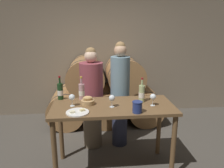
{
  "coord_description": "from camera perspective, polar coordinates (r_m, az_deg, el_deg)",
  "views": [
    {
      "loc": [
        -0.27,
        -2.66,
        1.97
      ],
      "look_at": [
        0.0,
        0.14,
        1.19
      ],
      "focal_mm": 35.0,
      "sensor_mm": 36.0,
      "label": 1
    }
  ],
  "objects": [
    {
      "name": "wine_glass_far_left",
      "position": [
        2.85,
        -10.45,
        -3.49
      ],
      "size": [
        0.08,
        0.08,
        0.16
      ],
      "color": "white",
      "rests_on": "tasting_table"
    },
    {
      "name": "tasting_table",
      "position": [
        2.92,
        0.27,
        -8.08
      ],
      "size": [
        1.6,
        0.71,
        0.94
      ],
      "color": "brown",
      "rests_on": "ground_plane"
    },
    {
      "name": "ground_plane",
      "position": [
        3.32,
        0.25,
        -20.99
      ],
      "size": [
        10.0,
        10.0,
        0.0
      ],
      "primitive_type": "plane",
      "color": "#4C473F"
    },
    {
      "name": "person_right",
      "position": [
        3.51,
        2.09,
        -2.6
      ],
      "size": [
        0.3,
        0.3,
        1.72
      ],
      "color": "#2D334C",
      "rests_on": "ground_plane"
    },
    {
      "name": "barrel_stack",
      "position": [
        4.45,
        -1.77,
        -2.46
      ],
      "size": [
        2.27,
        0.93,
        1.36
      ],
      "color": "#9E7042",
      "rests_on": "ground_plane"
    },
    {
      "name": "wine_bottle_white",
      "position": [
        2.98,
        7.77,
        -2.48
      ],
      "size": [
        0.08,
        0.08,
        0.34
      ],
      "color": "#ADBC7F",
      "rests_on": "tasting_table"
    },
    {
      "name": "wine_bottle_rose",
      "position": [
        3.08,
        -7.93,
        -1.97
      ],
      "size": [
        0.08,
        0.08,
        0.33
      ],
      "color": "#BC8E93",
      "rests_on": "tasting_table"
    },
    {
      "name": "stone_wall_back",
      "position": [
        4.84,
        -2.34,
        10.95
      ],
      "size": [
        10.0,
        0.12,
        3.2
      ],
      "color": "gray",
      "rests_on": "ground_plane"
    },
    {
      "name": "wine_bottle_red",
      "position": [
        3.14,
        -13.35,
        -1.85
      ],
      "size": [
        0.08,
        0.08,
        0.34
      ],
      "color": "#193819",
      "rests_on": "tasting_table"
    },
    {
      "name": "person_left",
      "position": [
        3.5,
        -5.28,
        -3.81
      ],
      "size": [
        0.36,
        0.36,
        1.64
      ],
      "color": "#756651",
      "rests_on": "ground_plane"
    },
    {
      "name": "cheese_plate",
      "position": [
        2.66,
        -9.0,
        -7.28
      ],
      "size": [
        0.28,
        0.28,
        0.04
      ],
      "color": "white",
      "rests_on": "tasting_table"
    },
    {
      "name": "wine_glass_left",
      "position": [
        2.77,
        -0.03,
        -3.76
      ],
      "size": [
        0.08,
        0.08,
        0.16
      ],
      "color": "white",
      "rests_on": "tasting_table"
    },
    {
      "name": "bread_basket",
      "position": [
        2.9,
        -6.33,
        -4.47
      ],
      "size": [
        0.17,
        0.17,
        0.12
      ],
      "color": "tan",
      "rests_on": "tasting_table"
    },
    {
      "name": "blue_crock",
      "position": [
        2.63,
        6.64,
        -5.89
      ],
      "size": [
        0.12,
        0.12,
        0.14
      ],
      "color": "navy",
      "rests_on": "tasting_table"
    },
    {
      "name": "wine_glass_center",
      "position": [
        2.87,
        10.67,
        -3.37
      ],
      "size": [
        0.08,
        0.08,
        0.16
      ],
      "color": "white",
      "rests_on": "tasting_table"
    }
  ]
}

